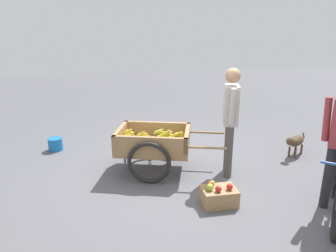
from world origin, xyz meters
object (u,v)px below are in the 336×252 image
fruit_cart (154,144)px  vendor_person (231,113)px  plastic_bucket (55,144)px  dog (296,141)px  mixed_fruit_crate (219,196)px

fruit_cart → vendor_person: size_ratio=1.10×
vendor_person → plastic_bucket: 3.28m
dog → plastic_bucket: bearing=-14.1°
dog → plastic_bucket: 4.34m
fruit_cart → plastic_bucket: (1.68, -1.20, -0.32)m
plastic_bucket → mixed_fruit_crate: mixed_fruit_crate is taller
vendor_person → mixed_fruit_crate: bearing=62.4°
mixed_fruit_crate → fruit_cart: bearing=-59.7°
dog → mixed_fruit_crate: size_ratio=1.30×
fruit_cart → dog: fruit_cart is taller
fruit_cart → mixed_fruit_crate: 1.36m
fruit_cart → dog: bearing=-176.9°
dog → mixed_fruit_crate: dog is taller
plastic_bucket → fruit_cart: bearing=144.6°
mixed_fruit_crate → dog: bearing=-145.4°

